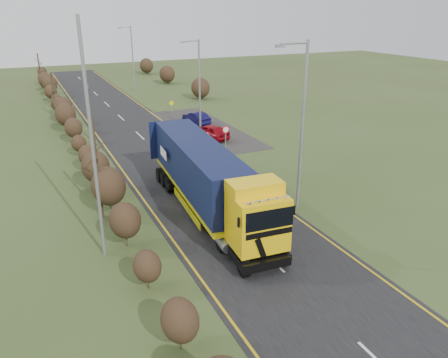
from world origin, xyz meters
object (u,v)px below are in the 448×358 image
Objects in this scene: car_red_hatchback at (209,132)px; streetlight_near at (301,120)px; lorry at (206,177)px; car_blue_sedan at (196,118)px; speed_sign at (226,134)px.

streetlight_near reaches higher than car_red_hatchback.
car_blue_sedan is (7.39, 20.17, -1.72)m from lorry.
car_blue_sedan is at bearing -122.92° from car_red_hatchback.
streetlight_near is (-2.12, -21.65, 4.81)m from car_blue_sedan.
lorry is 11.78m from speed_sign.
lorry is 21.55m from car_blue_sedan.
speed_sign is at bearing 86.25° from streetlight_near.
streetlight_near reaches higher than car_blue_sedan.
car_blue_sedan is at bearing 82.29° from speed_sign.
car_blue_sedan is at bearing 74.31° from lorry.
car_blue_sedan is 1.64× the size of speed_sign.
lorry is 3.94× the size of car_blue_sedan.
speed_sign is (-0.35, -4.28, 0.91)m from car_red_hatchback.
speed_sign is (6.03, 10.10, -0.73)m from lorry.
car_red_hatchback is 5.88m from car_blue_sedan.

